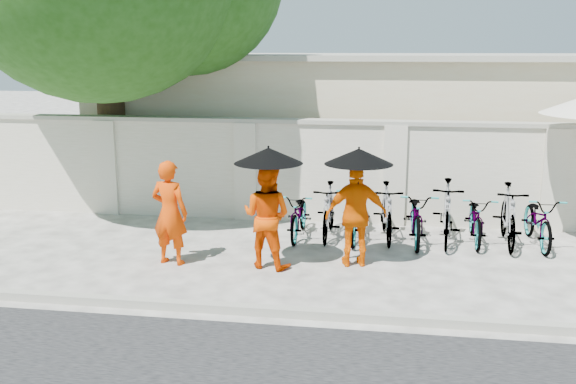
# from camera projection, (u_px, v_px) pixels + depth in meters

# --- Properties ---
(ground) EXTENTS (80.00, 80.00, 0.00)m
(ground) POSITION_uv_depth(u_px,v_px,m) (267.00, 271.00, 10.21)
(ground) COLOR beige
(kerb) EXTENTS (40.00, 0.16, 0.12)m
(kerb) POSITION_uv_depth(u_px,v_px,m) (243.00, 309.00, 8.56)
(kerb) COLOR #999788
(kerb) RESTS_ON ground
(compound_wall) EXTENTS (20.00, 0.30, 2.00)m
(compound_wall) POSITION_uv_depth(u_px,v_px,m) (344.00, 173.00, 12.93)
(compound_wall) COLOR beige
(compound_wall) RESTS_ON ground
(building_behind) EXTENTS (14.00, 6.00, 3.20)m
(building_behind) POSITION_uv_depth(u_px,v_px,m) (394.00, 123.00, 16.31)
(building_behind) COLOR beige
(building_behind) RESTS_ON ground
(monk_left) EXTENTS (0.70, 0.53, 1.72)m
(monk_left) POSITION_uv_depth(u_px,v_px,m) (170.00, 213.00, 10.39)
(monk_left) COLOR #EA3D02
(monk_left) RESTS_ON ground
(monk_center) EXTENTS (0.97, 0.84, 1.69)m
(monk_center) POSITION_uv_depth(u_px,v_px,m) (267.00, 216.00, 10.25)
(monk_center) COLOR #E84300
(monk_center) RESTS_ON ground
(parasol_center) EXTENTS (1.08, 1.08, 1.01)m
(parasol_center) POSITION_uv_depth(u_px,v_px,m) (268.00, 156.00, 9.95)
(parasol_center) COLOR black
(parasol_center) RESTS_ON ground
(monk_right) EXTENTS (1.06, 0.61, 1.70)m
(monk_right) POSITION_uv_depth(u_px,v_px,m) (356.00, 215.00, 10.30)
(monk_right) COLOR #EB5B00
(monk_right) RESTS_ON ground
(parasol_right) EXTENTS (1.09, 1.09, 0.98)m
(parasol_right) POSITION_uv_depth(u_px,v_px,m) (359.00, 156.00, 10.01)
(parasol_right) COLOR black
(parasol_right) RESTS_ON ground
(bike_0) EXTENTS (0.60, 1.68, 0.88)m
(bike_0) POSITION_uv_depth(u_px,v_px,m) (299.00, 214.00, 11.95)
(bike_0) COLOR slate
(bike_0) RESTS_ON ground
(bike_1) EXTENTS (0.50, 1.71, 1.02)m
(bike_1) POSITION_uv_depth(u_px,v_px,m) (328.00, 211.00, 11.88)
(bike_1) COLOR slate
(bike_1) RESTS_ON ground
(bike_2) EXTENTS (0.75, 1.97, 1.02)m
(bike_2) POSITION_uv_depth(u_px,v_px,m) (358.00, 211.00, 11.88)
(bike_2) COLOR slate
(bike_2) RESTS_ON ground
(bike_3) EXTENTS (0.64, 1.77, 1.04)m
(bike_3) POSITION_uv_depth(u_px,v_px,m) (387.00, 212.00, 11.77)
(bike_3) COLOR slate
(bike_3) RESTS_ON ground
(bike_4) EXTENTS (0.69, 1.88, 0.98)m
(bike_4) POSITION_uv_depth(u_px,v_px,m) (417.00, 216.00, 11.61)
(bike_4) COLOR slate
(bike_4) RESTS_ON ground
(bike_5) EXTENTS (0.68, 1.92, 1.13)m
(bike_5) POSITION_uv_depth(u_px,v_px,m) (447.00, 212.00, 11.60)
(bike_5) COLOR slate
(bike_5) RESTS_ON ground
(bike_6) EXTENTS (0.64, 1.73, 0.90)m
(bike_6) POSITION_uv_depth(u_px,v_px,m) (476.00, 218.00, 11.63)
(bike_6) COLOR slate
(bike_6) RESTS_ON ground
(bike_7) EXTENTS (0.61, 1.85, 1.09)m
(bike_7) POSITION_uv_depth(u_px,v_px,m) (508.00, 216.00, 11.43)
(bike_7) COLOR slate
(bike_7) RESTS_ON ground
(bike_8) EXTENTS (0.68, 1.80, 0.94)m
(bike_8) POSITION_uv_depth(u_px,v_px,m) (539.00, 220.00, 11.43)
(bike_8) COLOR slate
(bike_8) RESTS_ON ground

